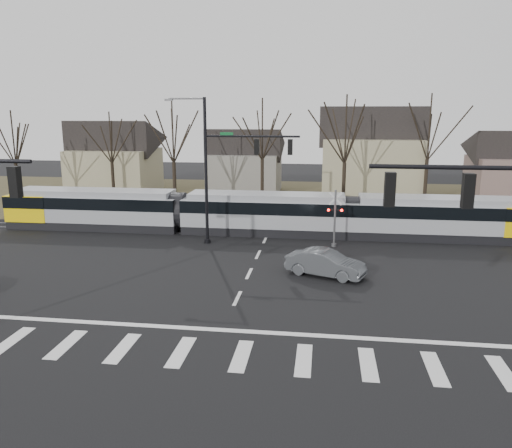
# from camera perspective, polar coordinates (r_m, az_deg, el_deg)

# --- Properties ---
(ground) EXTENTS (140.00, 140.00, 0.00)m
(ground) POSITION_cam_1_polar(r_m,az_deg,el_deg) (23.68, -2.98, -10.21)
(ground) COLOR black
(grass_verge) EXTENTS (140.00, 28.00, 0.01)m
(grass_verge) POSITION_cam_1_polar(r_m,az_deg,el_deg) (54.37, 3.27, 2.90)
(grass_verge) COLOR #38331E
(grass_verge) RESTS_ON ground
(crosswalk) EXTENTS (27.00, 2.60, 0.01)m
(crosswalk) POSITION_cam_1_polar(r_m,az_deg,el_deg) (20.13, -5.16, -14.56)
(crosswalk) COLOR silver
(crosswalk) RESTS_ON ground
(stop_line) EXTENTS (28.00, 0.35, 0.01)m
(stop_line) POSITION_cam_1_polar(r_m,az_deg,el_deg) (22.06, -3.87, -11.99)
(stop_line) COLOR silver
(stop_line) RESTS_ON ground
(lane_dashes) EXTENTS (0.18, 30.00, 0.01)m
(lane_dashes) POSITION_cam_1_polar(r_m,az_deg,el_deg) (38.76, 1.40, -1.06)
(lane_dashes) COLOR silver
(lane_dashes) RESTS_ON ground
(rail_pair) EXTENTS (90.00, 1.52, 0.06)m
(rail_pair) POSITION_cam_1_polar(r_m,az_deg,el_deg) (38.56, 1.36, -1.10)
(rail_pair) COLOR #59595E
(rail_pair) RESTS_ON ground
(tram) EXTENTS (41.31, 3.07, 3.13)m
(tram) POSITION_cam_1_polar(r_m,az_deg,el_deg) (38.43, 0.92, 1.42)
(tram) COLOR gray
(tram) RESTS_ON ground
(sedan) EXTENTS (4.63, 5.60, 1.49)m
(sedan) POSITION_cam_1_polar(r_m,az_deg,el_deg) (28.91, 7.95, -4.46)
(sedan) COLOR #494D50
(sedan) RESTS_ON ground
(signal_pole_far) EXTENTS (9.28, 0.44, 10.20)m
(signal_pole_far) POSITION_cam_1_polar(r_m,az_deg,el_deg) (34.73, -3.18, 6.86)
(signal_pole_far) COLOR black
(signal_pole_far) RESTS_ON ground
(rail_crossing_signal) EXTENTS (1.08, 0.36, 4.00)m
(rail_crossing_signal) POSITION_cam_1_polar(r_m,az_deg,el_deg) (35.00, 8.98, 0.44)
(rail_crossing_signal) COLOR #59595B
(rail_crossing_signal) RESTS_ON ground
(tree_row) EXTENTS (59.20, 7.20, 10.00)m
(tree_row) POSITION_cam_1_polar(r_m,az_deg,el_deg) (47.66, 5.19, 7.55)
(tree_row) COLOR black
(tree_row) RESTS_ON ground
(house_a) EXTENTS (9.72, 8.64, 8.60)m
(house_a) POSITION_cam_1_polar(r_m,az_deg,el_deg) (60.64, -15.88, 7.70)
(house_a) COLOR gray
(house_a) RESTS_ON ground
(house_b) EXTENTS (8.64, 7.56, 7.65)m
(house_b) POSITION_cam_1_polar(r_m,az_deg,el_deg) (58.38, -1.30, 7.52)
(house_b) COLOR slate
(house_b) RESTS_ON ground
(house_c) EXTENTS (10.80, 8.64, 10.10)m
(house_c) POSITION_cam_1_polar(r_m,az_deg,el_deg) (54.79, 12.95, 8.19)
(house_c) COLOR gray
(house_c) RESTS_ON ground
(house_d) EXTENTS (8.64, 7.56, 7.65)m
(house_d) POSITION_cam_1_polar(r_m,az_deg,el_deg) (60.05, 27.20, 6.27)
(house_d) COLOR #6E5751
(house_d) RESTS_ON ground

